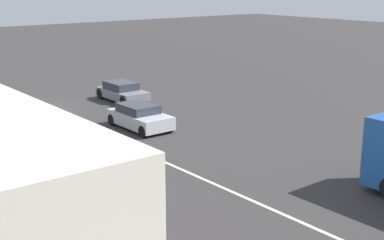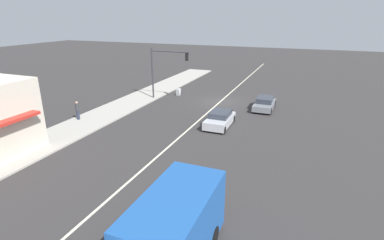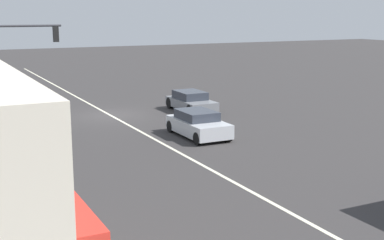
# 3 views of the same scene
# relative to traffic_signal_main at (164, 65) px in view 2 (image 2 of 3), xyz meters

# --- Properties ---
(ground_plane) EXTENTS (160.00, 160.00, 0.00)m
(ground_plane) POSITION_rel_traffic_signal_main_xyz_m (-6.12, 16.51, -3.90)
(ground_plane) COLOR #333030
(sidewalk_right) EXTENTS (4.00, 73.00, 0.12)m
(sidewalk_right) POSITION_rel_traffic_signal_main_xyz_m (2.88, 17.01, -3.84)
(sidewalk_right) COLOR #A8A399
(sidewalk_right) RESTS_ON ground
(lane_marking_center) EXTENTS (0.16, 60.00, 0.01)m
(lane_marking_center) POSITION_rel_traffic_signal_main_xyz_m (-6.12, -1.49, -3.90)
(lane_marking_center) COLOR beige
(lane_marking_center) RESTS_ON ground
(traffic_signal_main) EXTENTS (4.59, 0.34, 5.60)m
(traffic_signal_main) POSITION_rel_traffic_signal_main_xyz_m (0.00, 0.00, 0.00)
(traffic_signal_main) COLOR #333338
(traffic_signal_main) RESTS_ON sidewalk_right
(pedestrian) EXTENTS (0.34, 0.34, 1.69)m
(pedestrian) POSITION_rel_traffic_signal_main_xyz_m (4.05, 9.33, -2.89)
(pedestrian) COLOR #282D42
(pedestrian) RESTS_ON sidewalk_right
(warning_aframe_sign) EXTENTS (0.45, 0.53, 0.84)m
(warning_aframe_sign) POSITION_rel_traffic_signal_main_xyz_m (-0.68, -2.29, -3.47)
(warning_aframe_sign) COLOR silver
(warning_aframe_sign) RESTS_ON ground
(suv_grey) EXTENTS (1.84, 3.92, 1.24)m
(suv_grey) POSITION_rel_traffic_signal_main_xyz_m (-11.12, -0.52, -3.29)
(suv_grey) COLOR slate
(suv_grey) RESTS_ON ground
(sedan_silver) EXTENTS (1.87, 3.87, 1.29)m
(sedan_silver) POSITION_rel_traffic_signal_main_xyz_m (-8.32, 5.89, -3.27)
(sedan_silver) COLOR #B7BABF
(sedan_silver) RESTS_ON ground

